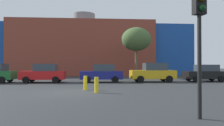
{
  "coord_description": "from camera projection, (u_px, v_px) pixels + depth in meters",
  "views": [
    {
      "loc": [
        1.67,
        -12.94,
        1.6
      ],
      "look_at": [
        3.17,
        7.01,
        1.86
      ],
      "focal_mm": 33.83,
      "sensor_mm": 36.0,
      "label": 1
    }
  ],
  "objects": [
    {
      "name": "bollard_yellow_0",
      "position": [
        85.0,
        83.0,
        13.97
      ],
      "size": [
        0.24,
        0.24,
        0.93
      ],
      "primitive_type": "cylinder",
      "color": "yellow",
      "rests_on": "ground_plane"
    },
    {
      "name": "traffic_light_near_right",
      "position": [
        200.0,
        20.0,
        6.36
      ],
      "size": [
        0.39,
        0.38,
        4.05
      ],
      "rotation": [
        0.0,
        0.0,
        -1.45
      ],
      "color": "black",
      "rests_on": "ground_plane"
    },
    {
      "name": "parked_car_4",
      "position": [
        205.0,
        73.0,
        21.32
      ],
      "size": [
        3.95,
        1.94,
        1.71
      ],
      "rotation": [
        0.0,
        0.0,
        3.14
      ],
      "color": "black",
      "rests_on": "ground_plane"
    },
    {
      "name": "building_backdrop",
      "position": [
        84.0,
        50.0,
        38.01
      ],
      "size": [
        36.33,
        11.35,
        10.93
      ],
      "color": "brown",
      "rests_on": "ground_plane"
    },
    {
      "name": "parked_car_1",
      "position": [
        44.0,
        73.0,
        20.13
      ],
      "size": [
        4.11,
        2.02,
        1.78
      ],
      "rotation": [
        0.0,
        0.0,
        3.14
      ],
      "color": "red",
      "rests_on": "ground_plane"
    },
    {
      "name": "parked_car_2",
      "position": [
        102.0,
        73.0,
        20.55
      ],
      "size": [
        4.03,
        1.98,
        1.75
      ],
      "rotation": [
        0.0,
        0.0,
        3.14
      ],
      "color": "navy",
      "rests_on": "ground_plane"
    },
    {
      "name": "parked_car_3",
      "position": [
        153.0,
        72.0,
        20.93
      ],
      "size": [
        4.33,
        2.12,
        1.88
      ],
      "rotation": [
        0.0,
        0.0,
        3.14
      ],
      "color": "gold",
      "rests_on": "ground_plane"
    },
    {
      "name": "bollard_yellow_1",
      "position": [
        96.0,
        85.0,
        12.51
      ],
      "size": [
        0.24,
        0.24,
        0.93
      ],
      "primitive_type": "cylinder",
      "color": "yellow",
      "rests_on": "ground_plane"
    },
    {
      "name": "bare_tree_0",
      "position": [
        136.0,
        39.0,
        27.37
      ],
      "size": [
        3.82,
        3.82,
        6.59
      ],
      "color": "brown",
      "rests_on": "ground_plane"
    },
    {
      "name": "ground_plane",
      "position": [
        69.0,
        92.0,
        12.75
      ],
      "size": [
        200.0,
        200.0,
        0.0
      ],
      "primitive_type": "plane",
      "color": "#2D3033"
    }
  ]
}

